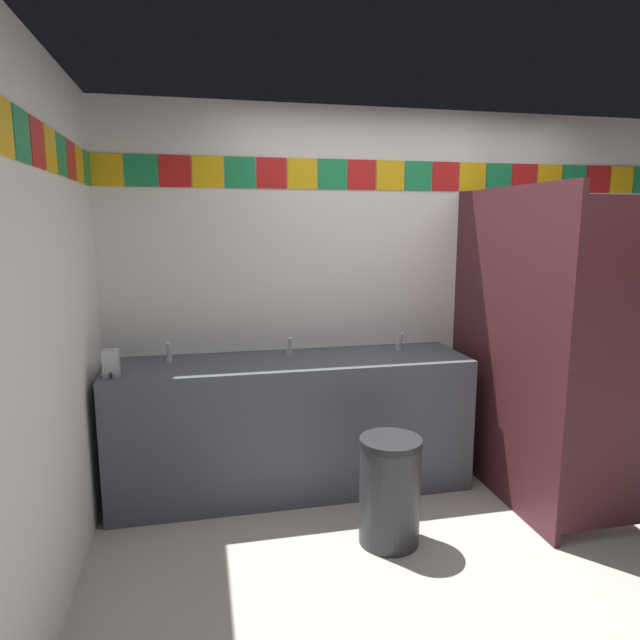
{
  "coord_description": "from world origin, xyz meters",
  "views": [
    {
      "loc": [
        -1.41,
        -2.25,
        1.74
      ],
      "look_at": [
        -0.73,
        0.88,
        1.18
      ],
      "focal_mm": 31.05,
      "sensor_mm": 36.0,
      "label": 1
    }
  ],
  "objects": [
    {
      "name": "ground_plane",
      "position": [
        0.0,
        0.0,
        0.0
      ],
      "size": [
        9.04,
        9.04,
        0.0
      ],
      "primitive_type": "plane",
      "color": "#B2ADA3"
    },
    {
      "name": "wall_back",
      "position": [
        0.0,
        1.52,
        1.27
      ],
      "size": [
        4.11,
        0.09,
        2.52
      ],
      "color": "white",
      "rests_on": "ground_plane"
    },
    {
      "name": "wall_side",
      "position": [
        -2.09,
        -0.0,
        1.26
      ],
      "size": [
        0.09,
        2.95,
        2.52
      ],
      "color": "white",
      "rests_on": "ground_plane"
    },
    {
      "name": "vanity_counter",
      "position": [
        -0.85,
        1.17,
        0.45
      ],
      "size": [
        2.3,
        0.61,
        0.88
      ],
      "color": "#4C515B",
      "rests_on": "ground_plane"
    },
    {
      "name": "faucet_left",
      "position": [
        -1.62,
        1.26,
        0.93
      ],
      "size": [
        0.04,
        0.1,
        0.14
      ],
      "color": "silver",
      "rests_on": "vanity_counter"
    },
    {
      "name": "faucet_center",
      "position": [
        -0.85,
        1.26,
        0.93
      ],
      "size": [
        0.04,
        0.1,
        0.14
      ],
      "color": "silver",
      "rests_on": "vanity_counter"
    },
    {
      "name": "faucet_right",
      "position": [
        -0.08,
        1.26,
        0.93
      ],
      "size": [
        0.04,
        0.1,
        0.14
      ],
      "color": "silver",
      "rests_on": "vanity_counter"
    },
    {
      "name": "soap_dispenser",
      "position": [
        -1.92,
        0.99,
        0.96
      ],
      "size": [
        0.09,
        0.09,
        0.16
      ],
      "color": "#B7BABF",
      "rests_on": "vanity_counter"
    },
    {
      "name": "stall_divider",
      "position": [
        0.61,
        0.57,
        0.98
      ],
      "size": [
        0.92,
        1.32,
        1.96
      ],
      "color": "#471E23",
      "rests_on": "ground_plane"
    },
    {
      "name": "toilet",
      "position": [
        1.08,
        1.02,
        0.3
      ],
      "size": [
        0.39,
        0.49,
        0.74
      ],
      "color": "white",
      "rests_on": "ground_plane"
    },
    {
      "name": "trash_bin",
      "position": [
        -0.44,
        0.42,
        0.3
      ],
      "size": [
        0.34,
        0.34,
        0.6
      ],
      "color": "#333338",
      "rests_on": "ground_plane"
    }
  ]
}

